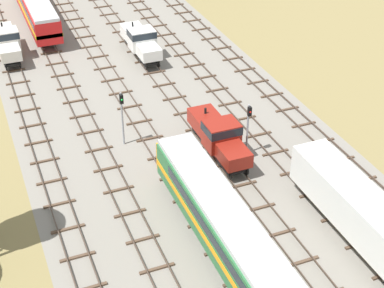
# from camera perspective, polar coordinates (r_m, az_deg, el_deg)

# --- Properties ---
(ground_plane) EXTENTS (480.00, 480.00, 0.00)m
(ground_plane) POSITION_cam_1_polar(r_m,az_deg,el_deg) (57.62, -3.99, 4.17)
(ground_plane) COLOR olive
(ballast_bed) EXTENTS (26.73, 176.00, 0.01)m
(ballast_bed) POSITION_cam_1_polar(r_m,az_deg,el_deg) (57.62, -3.99, 4.17)
(ballast_bed) COLOR gray
(ballast_bed) RESTS_ON ground
(track_far_left) EXTENTS (2.40, 126.00, 0.29)m
(track_far_left) POSITION_cam_1_polar(r_m,az_deg,el_deg) (56.53, -15.31, 2.51)
(track_far_left) COLOR #47382D
(track_far_left) RESTS_ON ground
(track_left) EXTENTS (2.40, 126.00, 0.29)m
(track_left) POSITION_cam_1_polar(r_m,az_deg,el_deg) (57.01, -10.84, 3.43)
(track_left) COLOR #47382D
(track_left) RESTS_ON ground
(track_centre_left) EXTENTS (2.40, 126.00, 0.29)m
(track_centre_left) POSITION_cam_1_polar(r_m,az_deg,el_deg) (57.85, -6.46, 4.31)
(track_centre_left) COLOR #47382D
(track_centre_left) RESTS_ON ground
(track_centre) EXTENTS (2.40, 126.00, 0.29)m
(track_centre) POSITION_cam_1_polar(r_m,az_deg,el_deg) (59.02, -2.21, 5.13)
(track_centre) COLOR #47382D
(track_centre) RESTS_ON ground
(track_centre_right) EXTENTS (2.40, 126.00, 0.29)m
(track_centre_right) POSITION_cam_1_polar(r_m,az_deg,el_deg) (60.51, 1.85, 5.89)
(track_centre_right) COLOR #47382D
(track_centre_right) RESTS_ON ground
(track_right) EXTENTS (2.40, 126.00, 0.29)m
(track_right) POSITION_cam_1_polar(r_m,az_deg,el_deg) (62.30, 5.71, 6.59)
(track_right) COLOR #47382D
(track_right) RESTS_ON ground
(freight_boxcar_centre_right_nearest) EXTENTS (2.87, 14.00, 3.60)m
(freight_boxcar_centre_right_nearest) POSITION_cam_1_polar(r_m,az_deg,el_deg) (41.30, 16.06, -6.44)
(freight_boxcar_centre_right_nearest) COLOR white
(freight_boxcar_centre_right_nearest) RESTS_ON ground
(diesel_railcar_centre_left_near) EXTENTS (2.96, 20.50, 3.80)m
(diesel_railcar_centre_left_near) POSITION_cam_1_polar(r_m,az_deg,el_deg) (38.01, 3.72, -8.67)
(diesel_railcar_centre_left_near) COLOR #286638
(diesel_railcar_centre_left_near) RESTS_ON ground
(shunter_loco_centre_mid) EXTENTS (2.74, 8.46, 3.10)m
(shunter_loco_centre_mid) POSITION_cam_1_polar(r_m,az_deg,el_deg) (48.47, 2.63, 0.87)
(shunter_loco_centre_mid) COLOR maroon
(shunter_loco_centre_mid) RESTS_ON ground
(shunter_loco_centre_midfar) EXTENTS (2.74, 8.46, 3.10)m
(shunter_loco_centre_midfar) POSITION_cam_1_polar(r_m,az_deg,el_deg) (65.78, -4.94, 9.93)
(shunter_loco_centre_midfar) COLOR white
(shunter_loco_centre_midfar) RESTS_ON ground
(shunter_loco_far_left_far) EXTENTS (2.74, 8.46, 3.10)m
(shunter_loco_far_left_far) POSITION_cam_1_polar(r_m,az_deg,el_deg) (68.44, -17.42, 9.46)
(shunter_loco_far_left_far) COLOR beige
(shunter_loco_far_left_far) RESTS_ON ground
(diesel_railcar_left_farther) EXTENTS (2.96, 20.50, 3.80)m
(diesel_railcar_left_farther) POSITION_cam_1_polar(r_m,az_deg,el_deg) (76.91, -14.95, 12.93)
(diesel_railcar_left_farther) COLOR red
(diesel_railcar_left_farther) RESTS_ON ground
(signal_post_nearest) EXTENTS (0.28, 0.47, 4.65)m
(signal_post_nearest) POSITION_cam_1_polar(r_m,az_deg,el_deg) (48.34, 5.43, 2.01)
(signal_post_nearest) COLOR gray
(signal_post_nearest) RESTS_ON ground
(signal_post_near) EXTENTS (0.28, 0.47, 4.97)m
(signal_post_near) POSITION_cam_1_polar(r_m,az_deg,el_deg) (49.58, -6.74, 3.05)
(signal_post_near) COLOR gray
(signal_post_near) RESTS_ON ground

